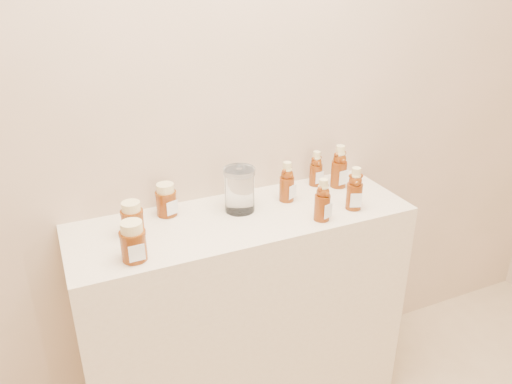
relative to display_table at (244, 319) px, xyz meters
name	(u,v)px	position (x,y,z in m)	size (l,w,h in m)	color
wall_back	(219,76)	(0.00, 0.20, 0.90)	(3.50, 0.02, 2.70)	tan
display_table	(244,319)	(0.00, 0.00, 0.00)	(1.20, 0.40, 0.90)	beige
bear_bottle_back_left	(287,179)	(0.20, 0.05, 0.54)	(0.06, 0.06, 0.17)	#5B2107
bear_bottle_back_mid	(316,166)	(0.37, 0.13, 0.53)	(0.05, 0.05, 0.16)	#5B2107
bear_bottle_back_right	(339,164)	(0.44, 0.08, 0.55)	(0.07, 0.07, 0.19)	#5B2107
bear_bottle_front_left	(323,197)	(0.24, -0.13, 0.54)	(0.06, 0.06, 0.17)	#5B2107
bear_bottle_front_right	(355,186)	(0.39, -0.10, 0.54)	(0.06, 0.06, 0.18)	#5B2107
honey_jar_left	(132,219)	(-0.37, 0.03, 0.51)	(0.07, 0.07, 0.12)	#5B2107
honey_jar_back	(166,200)	(-0.24, 0.12, 0.51)	(0.07, 0.07, 0.12)	#5B2107
honey_jar_front	(133,241)	(-0.40, -0.12, 0.51)	(0.08, 0.08, 0.12)	#5B2107
glass_canister	(239,188)	(0.01, 0.05, 0.54)	(0.11, 0.11, 0.17)	white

